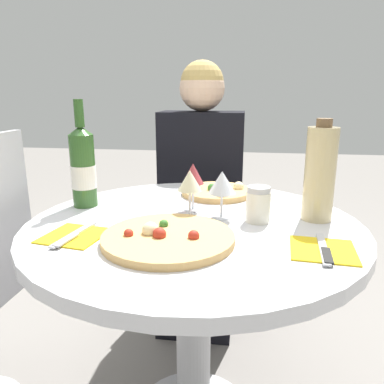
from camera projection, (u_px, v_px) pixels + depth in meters
The scene contains 13 objects.
dining_table at pixel (194, 264), 1.13m from camera, with size 0.97×0.97×0.72m.
chair_behind_diner at pixel (203, 214), 1.93m from camera, with size 0.38×0.38×0.97m.
seated_diner at pixel (199, 207), 1.77m from camera, with size 0.39×0.43×1.23m.
pizza_large at pixel (168, 237), 0.94m from camera, with size 0.34×0.34×0.05m.
pizza_small_far at pixel (216, 191), 1.37m from camera, with size 0.26×0.26×0.05m.
wine_bottle at pixel (83, 167), 1.21m from camera, with size 0.08×0.08×0.35m.
tall_carafe at pixel (320, 173), 1.08m from camera, with size 0.09×0.09×0.30m.
sugar_shaker at pixel (258, 204), 1.08m from camera, with size 0.07×0.07×0.10m.
wine_glass_front_left at pixel (190, 182), 1.11m from camera, with size 0.07×0.07×0.14m.
wine_glass_front_right at pixel (222, 183), 1.10m from camera, with size 0.08×0.08×0.14m.
wine_glass_back_left at pixel (193, 175), 1.17m from camera, with size 0.07×0.07×0.15m.
place_setting_left at pixel (74, 236), 0.98m from camera, with size 0.17×0.19×0.01m.
place_setting_right at pixel (323, 250), 0.89m from camera, with size 0.16×0.19×0.01m.
Camera 1 is at (0.14, -1.02, 1.08)m, focal length 35.00 mm.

